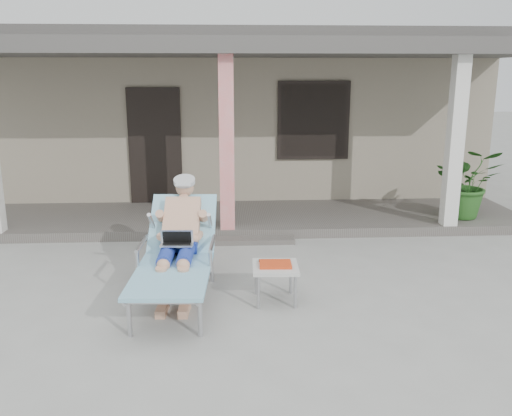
{
  "coord_description": "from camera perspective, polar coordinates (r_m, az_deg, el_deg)",
  "views": [
    {
      "loc": [
        -0.02,
        -5.96,
        2.48
      ],
      "look_at": [
        0.35,
        0.6,
        0.85
      ],
      "focal_mm": 38.0,
      "sensor_mm": 36.0,
      "label": 1
    }
  ],
  "objects": [
    {
      "name": "ground",
      "position": [
        6.46,
        -2.86,
        -8.68
      ],
      "size": [
        60.0,
        60.0,
        0.0
      ],
      "primitive_type": "plane",
      "color": "#9E9E99",
      "rests_on": "ground"
    },
    {
      "name": "lounger",
      "position": [
        6.13,
        -8.3,
        -1.75
      ],
      "size": [
        0.89,
        2.13,
        1.36
      ],
      "rotation": [
        0.0,
        0.0,
        -0.05
      ],
      "color": "#B7B7BC",
      "rests_on": "ground"
    },
    {
      "name": "side_table",
      "position": [
        6.04,
        2.05,
        -6.42
      ],
      "size": [
        0.52,
        0.52,
        0.45
      ],
      "rotation": [
        0.0,
        0.0,
        -0.04
      ],
      "color": "beige",
      "rests_on": "ground"
    },
    {
      "name": "house",
      "position": [
        12.48,
        -3.2,
        10.18
      ],
      "size": [
        10.4,
        5.4,
        3.3
      ],
      "color": "gray",
      "rests_on": "ground"
    },
    {
      "name": "porch_step",
      "position": [
        8.18,
        -2.97,
        -3.45
      ],
      "size": [
        2.0,
        0.3,
        0.07
      ],
      "primitive_type": "cube",
      "color": "#605B56",
      "rests_on": "ground"
    },
    {
      "name": "potted_palm",
      "position": [
        9.6,
        21.31,
        2.48
      ],
      "size": [
        1.24,
        1.14,
        1.16
      ],
      "primitive_type": "imported",
      "rotation": [
        0.0,
        0.0,
        -0.25
      ],
      "color": "#26591E",
      "rests_on": "porch_deck"
    },
    {
      "name": "porch_deck",
      "position": [
        9.28,
        -3.02,
        -1.11
      ],
      "size": [
        10.0,
        2.0,
        0.15
      ],
      "primitive_type": "cube",
      "color": "#605B56",
      "rests_on": "ground"
    },
    {
      "name": "porch_overhang",
      "position": [
        8.91,
        -3.25,
        15.9
      ],
      "size": [
        10.0,
        2.3,
        2.85
      ],
      "color": "silver",
      "rests_on": "porch_deck"
    }
  ]
}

